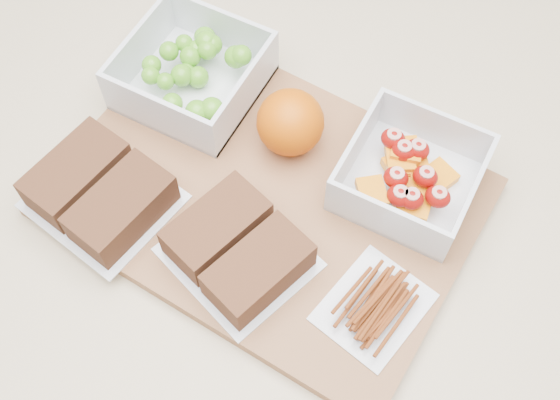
{
  "coord_description": "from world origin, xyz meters",
  "views": [
    {
      "loc": [
        0.17,
        -0.31,
        1.55
      ],
      "look_at": [
        0.01,
        -0.0,
        0.93
      ],
      "focal_mm": 45.0,
      "sensor_mm": 36.0,
      "label": 1
    }
  ],
  "objects_px": {
    "sandwich_bag_left": "(99,192)",
    "sandwich_bag_center": "(238,249)",
    "fruit_container": "(409,176)",
    "cutting_board": "(266,197)",
    "grape_container": "(195,72)",
    "orange": "(290,122)",
    "pretzel_bag": "(375,303)"
  },
  "relations": [
    {
      "from": "fruit_container",
      "to": "orange",
      "type": "distance_m",
      "value": 0.14
    },
    {
      "from": "orange",
      "to": "pretzel_bag",
      "type": "distance_m",
      "value": 0.21
    },
    {
      "from": "cutting_board",
      "to": "sandwich_bag_center",
      "type": "xyz_separation_m",
      "value": [
        0.01,
        -0.08,
        0.03
      ]
    },
    {
      "from": "sandwich_bag_left",
      "to": "cutting_board",
      "type": "bearing_deg",
      "value": 31.36
    },
    {
      "from": "grape_container",
      "to": "pretzel_bag",
      "type": "xyz_separation_m",
      "value": [
        0.29,
        -0.15,
        -0.01
      ]
    },
    {
      "from": "orange",
      "to": "pretzel_bag",
      "type": "bearing_deg",
      "value": -39.64
    },
    {
      "from": "sandwich_bag_left",
      "to": "sandwich_bag_center",
      "type": "bearing_deg",
      "value": 3.7
    },
    {
      "from": "cutting_board",
      "to": "orange",
      "type": "relative_size",
      "value": 5.84
    },
    {
      "from": "fruit_container",
      "to": "sandwich_bag_left",
      "type": "relative_size",
      "value": 0.83
    },
    {
      "from": "grape_container",
      "to": "pretzel_bag",
      "type": "height_order",
      "value": "grape_container"
    },
    {
      "from": "fruit_container",
      "to": "sandwich_bag_center",
      "type": "bearing_deg",
      "value": -126.86
    },
    {
      "from": "sandwich_bag_left",
      "to": "sandwich_bag_center",
      "type": "xyz_separation_m",
      "value": [
        0.16,
        0.01,
        -0.0
      ]
    },
    {
      "from": "orange",
      "to": "sandwich_bag_left",
      "type": "bearing_deg",
      "value": -131.0
    },
    {
      "from": "sandwich_bag_left",
      "to": "sandwich_bag_center",
      "type": "distance_m",
      "value": 0.16
    },
    {
      "from": "cutting_board",
      "to": "orange",
      "type": "bearing_deg",
      "value": 100.05
    },
    {
      "from": "sandwich_bag_center",
      "to": "pretzel_bag",
      "type": "xyz_separation_m",
      "value": [
        0.14,
        0.02,
        -0.01
      ]
    },
    {
      "from": "cutting_board",
      "to": "sandwich_bag_center",
      "type": "distance_m",
      "value": 0.08
    },
    {
      "from": "orange",
      "to": "pretzel_bag",
      "type": "xyz_separation_m",
      "value": [
        0.16,
        -0.13,
        -0.02
      ]
    },
    {
      "from": "fruit_container",
      "to": "sandwich_bag_center",
      "type": "relative_size",
      "value": 0.8
    },
    {
      "from": "cutting_board",
      "to": "grape_container",
      "type": "distance_m",
      "value": 0.16
    },
    {
      "from": "cutting_board",
      "to": "fruit_container",
      "type": "distance_m",
      "value": 0.15
    },
    {
      "from": "fruit_container",
      "to": "sandwich_bag_center",
      "type": "height_order",
      "value": "fruit_container"
    },
    {
      "from": "cutting_board",
      "to": "orange",
      "type": "xyz_separation_m",
      "value": [
        -0.01,
        0.07,
        0.04
      ]
    },
    {
      "from": "sandwich_bag_center",
      "to": "pretzel_bag",
      "type": "relative_size",
      "value": 1.4
    },
    {
      "from": "cutting_board",
      "to": "pretzel_bag",
      "type": "distance_m",
      "value": 0.17
    },
    {
      "from": "orange",
      "to": "sandwich_bag_center",
      "type": "relative_size",
      "value": 0.44
    },
    {
      "from": "grape_container",
      "to": "fruit_container",
      "type": "bearing_deg",
      "value": -2.24
    },
    {
      "from": "cutting_board",
      "to": "pretzel_bag",
      "type": "bearing_deg",
      "value": -18.66
    },
    {
      "from": "orange",
      "to": "sandwich_bag_left",
      "type": "height_order",
      "value": "orange"
    },
    {
      "from": "grape_container",
      "to": "orange",
      "type": "xyz_separation_m",
      "value": [
        0.13,
        -0.02,
        0.01
      ]
    },
    {
      "from": "cutting_board",
      "to": "grape_container",
      "type": "bearing_deg",
      "value": 151.38
    },
    {
      "from": "orange",
      "to": "cutting_board",
      "type": "bearing_deg",
      "value": -83.75
    }
  ]
}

